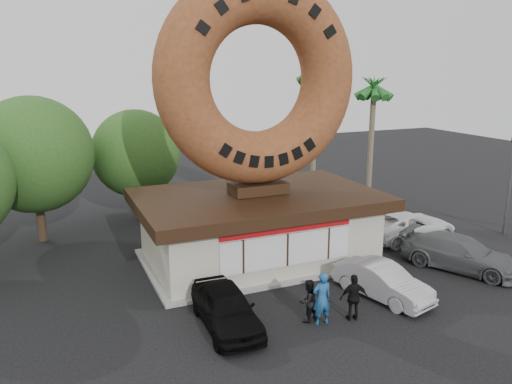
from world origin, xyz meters
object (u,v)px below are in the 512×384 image
object	(u,v)px
person_left	(322,299)
street_lamp	(167,141)
person_right	(354,297)
car_white	(409,226)
car_grey	(460,253)
car_silver	(382,281)
traffic_signal	(512,166)
car_black	(226,308)
donut_shop	(258,224)
person_center	(308,301)
giant_donut	(258,79)

from	to	relation	value
person_left	street_lamp	bearing A→B (deg)	-83.31
person_right	car_white	world-z (taller)	person_right
person_right	car_grey	distance (m)	7.48
street_lamp	car_silver	distance (m)	16.85
traffic_signal	person_left	distance (m)	15.37
car_black	donut_shop	bearing A→B (deg)	58.39
car_grey	car_white	world-z (taller)	car_grey
person_center	car_white	xyz separation A→B (m)	(9.40, 5.75, -0.08)
street_lamp	person_left	xyz separation A→B (m)	(1.47, -16.60, -3.49)
street_lamp	car_silver	size ratio (longest dim) A/B	1.90
traffic_signal	car_black	distance (m)	18.20
giant_donut	traffic_signal	distance (m)	14.88
street_lamp	car_grey	distance (m)	18.12
street_lamp	person_right	distance (m)	17.39
person_left	car_silver	xyz separation A→B (m)	(3.34, 0.90, -0.30)
person_left	person_center	xyz separation A→B (m)	(-0.35, 0.36, -0.19)
person_center	car_white	distance (m)	11.02
street_lamp	car_grey	world-z (taller)	street_lamp
giant_donut	car_white	xyz separation A→B (m)	(8.66, -0.49, -7.76)
person_left	person_right	distance (m)	1.25
person_right	car_grey	xyz separation A→B (m)	(7.18, 2.08, -0.12)
car_silver	car_grey	bearing A→B (deg)	-3.93
giant_donut	street_lamp	bearing A→B (deg)	100.51
donut_shop	traffic_signal	distance (m)	14.30
donut_shop	person_center	world-z (taller)	donut_shop
person_left	car_white	world-z (taller)	person_left
person_center	car_grey	world-z (taller)	person_center
street_lamp	car_white	bearing A→B (deg)	-44.93
giant_donut	person_right	world-z (taller)	giant_donut
street_lamp	person_center	bearing A→B (deg)	-86.07
car_silver	car_grey	distance (m)	5.18
donut_shop	giant_donut	xyz separation A→B (m)	(0.00, 0.02, 6.72)
car_silver	person_center	bearing A→B (deg)	173.45
donut_shop	traffic_signal	size ratio (longest dim) A/B	1.84
giant_donut	donut_shop	bearing A→B (deg)	-90.00
giant_donut	car_white	size ratio (longest dim) A/B	1.80
traffic_signal	person_left	world-z (taller)	traffic_signal
car_grey	car_white	bearing A→B (deg)	53.57
person_left	donut_shop	bearing A→B (deg)	-91.72
car_silver	person_right	bearing A→B (deg)	-167.29
car_black	car_grey	world-z (taller)	car_grey
donut_shop	person_left	distance (m)	6.64
traffic_signal	car_silver	xyz separation A→B (m)	(-11.05, -3.69, -3.17)
donut_shop	street_lamp	world-z (taller)	street_lamp
person_right	car_white	xyz separation A→B (m)	(7.81, 6.31, -0.16)
donut_shop	person_right	bearing A→B (deg)	-82.86
street_lamp	car_white	world-z (taller)	street_lamp
person_center	person_left	bearing A→B (deg)	119.12
traffic_signal	car_white	bearing A→B (deg)	164.09
person_right	car_white	bearing A→B (deg)	-126.84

